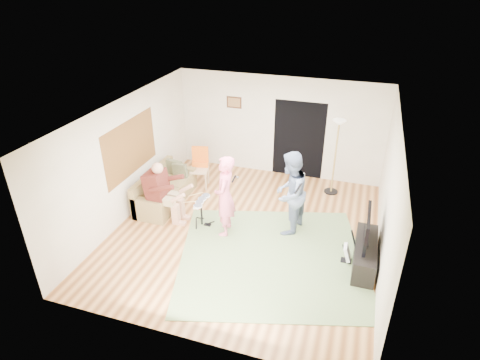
# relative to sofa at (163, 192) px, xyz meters

# --- Properties ---
(floor) EXTENTS (6.00, 6.00, 0.00)m
(floor) POSITION_rel_sofa_xyz_m (2.29, -0.61, -0.26)
(floor) COLOR brown
(floor) RESTS_ON ground
(walls) EXTENTS (5.50, 6.00, 2.70)m
(walls) POSITION_rel_sofa_xyz_m (2.29, -0.61, 1.09)
(walls) COLOR silver
(walls) RESTS_ON floor
(ceiling) EXTENTS (6.00, 6.00, 0.00)m
(ceiling) POSITION_rel_sofa_xyz_m (2.29, -0.61, 2.44)
(ceiling) COLOR white
(ceiling) RESTS_ON walls
(window_blinds) EXTENTS (0.00, 2.05, 2.05)m
(window_blinds) POSITION_rel_sofa_xyz_m (-0.46, -0.41, 1.29)
(window_blinds) COLOR brown
(window_blinds) RESTS_ON walls
(doorway) EXTENTS (2.10, 0.00, 2.10)m
(doorway) POSITION_rel_sofa_xyz_m (2.84, 2.38, 0.79)
(doorway) COLOR black
(doorway) RESTS_ON walls
(picture_frame) EXTENTS (0.42, 0.03, 0.32)m
(picture_frame) POSITION_rel_sofa_xyz_m (1.04, 2.38, 1.64)
(picture_frame) COLOR #3F2314
(picture_frame) RESTS_ON walls
(area_rug) EXTENTS (4.35, 4.19, 0.02)m
(area_rug) POSITION_rel_sofa_xyz_m (3.05, -1.30, -0.25)
(area_rug) COLOR #66814E
(area_rug) RESTS_ON floor
(sofa) EXTENTS (0.80, 1.93, 0.78)m
(sofa) POSITION_rel_sofa_xyz_m (0.00, 0.00, 0.00)
(sofa) COLOR olive
(sofa) RESTS_ON floor
(drummer) EXTENTS (0.90, 0.50, 1.39)m
(drummer) POSITION_rel_sofa_xyz_m (0.42, -0.65, 0.28)
(drummer) COLOR #551F18
(drummer) RESTS_ON sofa
(drum_kit) EXTENTS (0.36, 0.64, 0.66)m
(drum_kit) POSITION_rel_sofa_xyz_m (1.29, -0.65, 0.03)
(drum_kit) COLOR black
(drum_kit) RESTS_ON floor
(singer) EXTENTS (0.54, 0.72, 1.79)m
(singer) POSITION_rel_sofa_xyz_m (1.88, -0.75, 0.64)
(singer) COLOR pink
(singer) RESTS_ON floor
(microphone) EXTENTS (0.06, 0.06, 0.24)m
(microphone) POSITION_rel_sofa_xyz_m (2.08, -0.75, 1.08)
(microphone) COLOR black
(microphone) RESTS_ON singer
(guitarist) EXTENTS (0.86, 1.02, 1.85)m
(guitarist) POSITION_rel_sofa_xyz_m (3.15, -0.27, 0.66)
(guitarist) COLOR slate
(guitarist) RESTS_ON floor
(guitar_held) EXTENTS (0.18, 0.61, 0.26)m
(guitar_held) POSITION_rel_sofa_xyz_m (3.35, -0.27, 1.00)
(guitar_held) COLOR silver
(guitar_held) RESTS_ON guitarist
(guitar_spare) EXTENTS (0.27, 0.24, 0.75)m
(guitar_spare) POSITION_rel_sofa_xyz_m (4.47, -0.96, -0.05)
(guitar_spare) COLOR black
(guitar_spare) RESTS_ON floor
(torchiere_lamp) EXTENTS (0.35, 0.35, 1.94)m
(torchiere_lamp) POSITION_rel_sofa_xyz_m (3.86, 1.72, 1.07)
(torchiere_lamp) COLOR black
(torchiere_lamp) RESTS_ON floor
(dining_chair) EXTENTS (0.53, 0.55, 1.04)m
(dining_chair) POSITION_rel_sofa_xyz_m (0.55, 1.03, 0.11)
(dining_chair) COLOR tan
(dining_chair) RESTS_ON floor
(tv_cabinet) EXTENTS (0.40, 1.40, 0.50)m
(tv_cabinet) POSITION_rel_sofa_xyz_m (4.79, -0.95, -0.01)
(tv_cabinet) COLOR black
(tv_cabinet) RESTS_ON floor
(television) EXTENTS (0.06, 1.01, 0.61)m
(television) POSITION_rel_sofa_xyz_m (4.74, -0.95, 0.59)
(television) COLOR black
(television) RESTS_ON tv_cabinet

